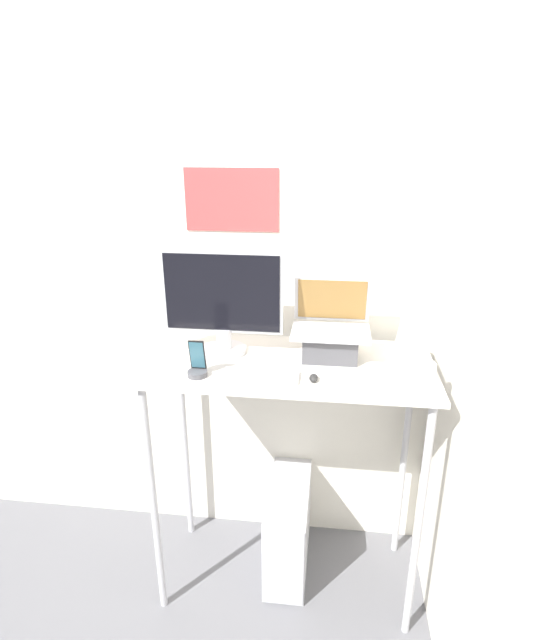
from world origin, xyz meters
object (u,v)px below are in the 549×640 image
Objects in this scene: monitor at (223,305)px; mouse at (314,378)px; laptop at (330,337)px; computer_tower at (289,527)px; keyboard at (260,376)px; cell_phone at (197,367)px.

monitor is 9.34× the size of mouse.
laptop is 0.63× the size of computer_tower.
keyboard is 0.58× the size of computer_tower.
keyboard is 0.24m from cell_phone.
mouse is (0.39, -0.22, -0.20)m from monitor.
cell_phone is 1.05m from computer_tower.
monitor is at bearing 179.95° from laptop.
keyboard is 0.20m from mouse.
monitor is 0.98× the size of computer_tower.
monitor reaches higher than mouse.
laptop is at bearing -6.28° from computer_tower.
mouse is (0.20, -0.00, 0.00)m from keyboard.
cell_phone reaches higher than computer_tower.
monitor is 0.29m from cell_phone.
mouse is at bearing -104.51° from laptop.
monitor is (-0.45, 0.00, 0.12)m from laptop.
cell_phone is 0.29× the size of computer_tower.
laptop is 0.55m from cell_phone.
mouse reaches higher than computer_tower.
mouse is at bearing -29.40° from monitor.
mouse is at bearing 1.12° from cell_phone.
keyboard is (-0.26, -0.22, -0.08)m from laptop.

